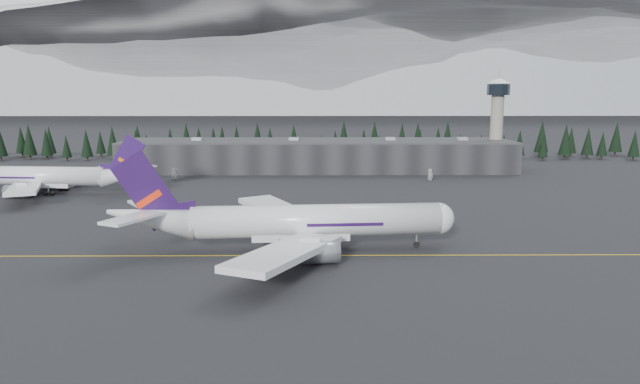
{
  "coord_description": "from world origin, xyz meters",
  "views": [
    {
      "loc": [
        -1.12,
        -111.39,
        31.87
      ],
      "look_at": [
        0.0,
        20.0,
        9.0
      ],
      "focal_mm": 32.0,
      "sensor_mm": 36.0,
      "label": 1
    }
  ],
  "objects_px": {
    "control_tower": "(497,114)",
    "gse_vehicle_b": "(430,178)",
    "jet_main": "(286,222)",
    "gse_vehicle_a": "(175,179)",
    "jet_parked": "(51,177)",
    "terminal": "(318,155)"
  },
  "relations": [
    {
      "from": "control_tower",
      "to": "gse_vehicle_a",
      "type": "relative_size",
      "value": 8.16
    },
    {
      "from": "terminal",
      "to": "gse_vehicle_a",
      "type": "height_order",
      "value": "terminal"
    },
    {
      "from": "jet_parked",
      "to": "gse_vehicle_a",
      "type": "relative_size",
      "value": 14.16
    },
    {
      "from": "control_tower",
      "to": "gse_vehicle_b",
      "type": "bearing_deg",
      "value": -136.61
    },
    {
      "from": "jet_main",
      "to": "gse_vehicle_a",
      "type": "xyz_separation_m",
      "value": [
        -46.07,
        95.24,
        -5.26
      ]
    },
    {
      "from": "terminal",
      "to": "jet_parked",
      "type": "distance_m",
      "value": 101.87
    },
    {
      "from": "jet_main",
      "to": "jet_parked",
      "type": "bearing_deg",
      "value": 135.29
    },
    {
      "from": "control_tower",
      "to": "gse_vehicle_b",
      "type": "xyz_separation_m",
      "value": [
        -33.54,
        -31.7,
        -22.67
      ]
    },
    {
      "from": "control_tower",
      "to": "terminal",
      "type": "bearing_deg",
      "value": -177.71
    },
    {
      "from": "control_tower",
      "to": "jet_parked",
      "type": "relative_size",
      "value": 0.58
    },
    {
      "from": "gse_vehicle_a",
      "to": "control_tower",
      "type": "bearing_deg",
      "value": -3.8
    },
    {
      "from": "control_tower",
      "to": "jet_parked",
      "type": "bearing_deg",
      "value": -160.24
    },
    {
      "from": "gse_vehicle_b",
      "to": "jet_main",
      "type": "bearing_deg",
      "value": -52.65
    },
    {
      "from": "jet_main",
      "to": "gse_vehicle_b",
      "type": "relative_size",
      "value": 16.51
    },
    {
      "from": "gse_vehicle_a",
      "to": "gse_vehicle_b",
      "type": "bearing_deg",
      "value": -17.92
    },
    {
      "from": "control_tower",
      "to": "jet_main",
      "type": "relative_size",
      "value": 0.53
    },
    {
      "from": "terminal",
      "to": "jet_main",
      "type": "bearing_deg",
      "value": -93.3
    },
    {
      "from": "terminal",
      "to": "gse_vehicle_b",
      "type": "bearing_deg",
      "value": -34.69
    },
    {
      "from": "jet_main",
      "to": "jet_parked",
      "type": "distance_m",
      "value": 104.06
    },
    {
      "from": "jet_parked",
      "to": "gse_vehicle_b",
      "type": "bearing_deg",
      "value": -163.21
    },
    {
      "from": "terminal",
      "to": "control_tower",
      "type": "height_order",
      "value": "control_tower"
    },
    {
      "from": "control_tower",
      "to": "jet_main",
      "type": "distance_m",
      "value": 151.16
    }
  ]
}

